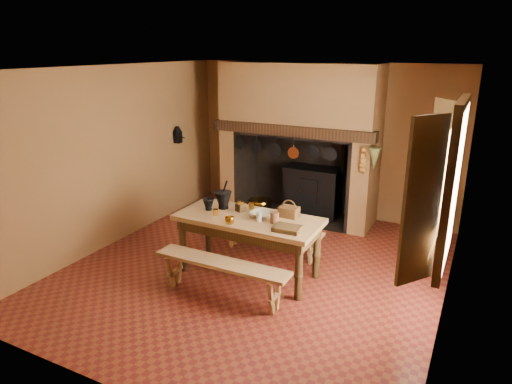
% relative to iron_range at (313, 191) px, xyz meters
% --- Properties ---
extents(floor, '(5.50, 5.50, 0.00)m').
position_rel_iron_range_xyz_m(floor, '(0.04, -2.45, -0.48)').
color(floor, maroon).
rests_on(floor, ground).
extents(ceiling, '(5.50, 5.50, 0.00)m').
position_rel_iron_range_xyz_m(ceiling, '(0.04, -2.45, 2.32)').
color(ceiling, silver).
rests_on(ceiling, back_wall).
extents(back_wall, '(5.00, 0.02, 2.80)m').
position_rel_iron_range_xyz_m(back_wall, '(0.04, 0.30, 0.92)').
color(back_wall, brown).
rests_on(back_wall, floor).
extents(wall_left, '(0.02, 5.50, 2.80)m').
position_rel_iron_range_xyz_m(wall_left, '(-2.46, -2.45, 0.92)').
color(wall_left, brown).
rests_on(wall_left, floor).
extents(wall_right, '(0.02, 5.50, 2.80)m').
position_rel_iron_range_xyz_m(wall_right, '(2.54, -2.45, 0.92)').
color(wall_right, brown).
rests_on(wall_right, floor).
extents(wall_front, '(5.00, 0.02, 2.80)m').
position_rel_iron_range_xyz_m(wall_front, '(0.04, -5.20, 0.92)').
color(wall_front, brown).
rests_on(wall_front, floor).
extents(chimney_breast, '(2.95, 0.96, 2.80)m').
position_rel_iron_range_xyz_m(chimney_breast, '(-0.26, -0.14, 1.33)').
color(chimney_breast, brown).
rests_on(chimney_breast, floor).
extents(iron_range, '(1.12, 0.55, 1.60)m').
position_rel_iron_range_xyz_m(iron_range, '(0.00, 0.00, 0.00)').
color(iron_range, black).
rests_on(iron_range, floor).
extents(hearth_pans, '(0.51, 0.62, 0.20)m').
position_rel_iron_range_xyz_m(hearth_pans, '(-1.01, -0.23, -0.39)').
color(hearth_pans, gold).
rests_on(hearth_pans, floor).
extents(hanging_pans, '(1.92, 0.29, 0.27)m').
position_rel_iron_range_xyz_m(hanging_pans, '(-0.30, -0.64, 0.88)').
color(hanging_pans, black).
rests_on(hanging_pans, chimney_breast).
extents(onion_string, '(0.12, 0.10, 0.46)m').
position_rel_iron_range_xyz_m(onion_string, '(1.04, -0.66, 0.85)').
color(onion_string, '#A7681F').
rests_on(onion_string, chimney_breast).
extents(herb_bunch, '(0.20, 0.20, 0.35)m').
position_rel_iron_range_xyz_m(herb_bunch, '(1.22, -0.66, 0.90)').
color(herb_bunch, '#58632F').
rests_on(herb_bunch, chimney_breast).
extents(window, '(0.39, 1.75, 1.76)m').
position_rel_iron_range_xyz_m(window, '(2.39, -2.85, 1.22)').
color(window, white).
rests_on(window, wall_right).
extents(wall_coffee_mill, '(0.23, 0.16, 0.31)m').
position_rel_iron_range_xyz_m(wall_coffee_mill, '(-2.38, -0.90, 1.03)').
color(wall_coffee_mill, black).
rests_on(wall_coffee_mill, wall_left).
extents(work_table, '(1.97, 0.88, 0.85)m').
position_rel_iron_range_xyz_m(work_table, '(0.01, -2.61, 0.24)').
color(work_table, '#AE814F').
rests_on(work_table, floor).
extents(bench_front, '(1.80, 0.31, 0.51)m').
position_rel_iron_range_xyz_m(bench_front, '(0.01, -3.34, -0.10)').
color(bench_front, '#AE814F').
rests_on(bench_front, floor).
extents(bench_back, '(1.64, 0.29, 0.46)m').
position_rel_iron_range_xyz_m(bench_back, '(0.01, -1.90, -0.14)').
color(bench_back, '#AE814F').
rests_on(bench_back, floor).
extents(mortar_large, '(0.25, 0.25, 0.42)m').
position_rel_iron_range_xyz_m(mortar_large, '(-0.47, -2.47, 0.51)').
color(mortar_large, black).
rests_on(mortar_large, work_table).
extents(mortar_small, '(0.16, 0.16, 0.28)m').
position_rel_iron_range_xyz_m(mortar_small, '(-0.62, -2.62, 0.46)').
color(mortar_small, black).
rests_on(mortar_small, work_table).
extents(coffee_grinder, '(0.17, 0.15, 0.18)m').
position_rel_iron_range_xyz_m(coffee_grinder, '(-0.19, -2.46, 0.44)').
color(coffee_grinder, '#3D2A13').
rests_on(coffee_grinder, work_table).
extents(brass_mug_a, '(0.09, 0.09, 0.09)m').
position_rel_iron_range_xyz_m(brass_mug_a, '(-0.42, -2.76, 0.41)').
color(brass_mug_a, gold).
rests_on(brass_mug_a, work_table).
extents(brass_mug_b, '(0.09, 0.09, 0.09)m').
position_rel_iron_range_xyz_m(brass_mug_b, '(-0.10, -2.30, 0.41)').
color(brass_mug_b, gold).
rests_on(brass_mug_b, work_table).
extents(mixing_bowl, '(0.36, 0.36, 0.08)m').
position_rel_iron_range_xyz_m(mixing_bowl, '(0.18, -2.53, 0.41)').
color(mixing_bowl, '#BFB693').
rests_on(mixing_bowl, work_table).
extents(stoneware_crock, '(0.15, 0.15, 0.14)m').
position_rel_iron_range_xyz_m(stoneware_crock, '(0.41, -2.65, 0.44)').
color(stoneware_crock, brown).
rests_on(stoneware_crock, work_table).
extents(glass_jar, '(0.08, 0.08, 0.13)m').
position_rel_iron_range_xyz_m(glass_jar, '(0.21, -2.69, 0.43)').
color(glass_jar, beige).
rests_on(glass_jar, work_table).
extents(wicker_basket, '(0.26, 0.19, 0.24)m').
position_rel_iron_range_xyz_m(wicker_basket, '(0.50, -2.36, 0.45)').
color(wicker_basket, '#553019').
rests_on(wicker_basket, work_table).
extents(wooden_tray, '(0.35, 0.26, 0.06)m').
position_rel_iron_range_xyz_m(wooden_tray, '(0.67, -2.82, 0.40)').
color(wooden_tray, '#3D2A13').
rests_on(wooden_tray, work_table).
extents(brass_cup, '(0.15, 0.15, 0.10)m').
position_rel_iron_range_xyz_m(brass_cup, '(-0.08, -2.95, 0.42)').
color(brass_cup, gold).
rests_on(brass_cup, work_table).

